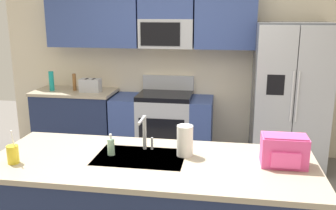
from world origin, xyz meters
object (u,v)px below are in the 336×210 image
(bottle_teal, at_px, (51,81))
(drink_cup_yellow, at_px, (13,154))
(soap_dispenser, at_px, (111,146))
(sink_faucet, at_px, (144,130))
(toaster, at_px, (90,85))
(pepper_mill, at_px, (74,82))
(paper_towel_roll, at_px, (185,141))
(refrigerator, at_px, (289,97))
(backpack, at_px, (284,150))
(range_oven, at_px, (163,126))

(bottle_teal, bearing_deg, drink_cup_yellow, -70.01)
(drink_cup_yellow, height_order, soap_dispenser, drink_cup_yellow)
(sink_faucet, xyz_separation_m, soap_dispenser, (-0.24, -0.14, -0.10))
(toaster, xyz_separation_m, pepper_mill, (-0.25, 0.05, 0.03))
(soap_dispenser, xyz_separation_m, paper_towel_roll, (0.57, 0.08, 0.05))
(refrigerator, relative_size, sink_faucet, 6.56)
(soap_dispenser, distance_m, backpack, 1.29)
(bottle_teal, distance_m, sink_faucet, 2.71)
(range_oven, height_order, refrigerator, refrigerator)
(range_oven, xyz_separation_m, bottle_teal, (-1.56, -0.06, 0.59))
(range_oven, bearing_deg, paper_towel_roll, -75.58)
(refrigerator, bearing_deg, drink_cup_yellow, -133.42)
(pepper_mill, bearing_deg, soap_dispenser, -61.05)
(refrigerator, relative_size, soap_dispenser, 10.88)
(toaster, relative_size, sink_faucet, 0.99)
(pepper_mill, relative_size, backpack, 0.74)
(bottle_teal, xyz_separation_m, backpack, (2.84, -2.18, -0.02))
(pepper_mill, height_order, soap_dispenser, pepper_mill)
(paper_towel_roll, height_order, backpack, paper_towel_roll)
(pepper_mill, xyz_separation_m, backpack, (2.53, -2.24, -0.00))
(soap_dispenser, bearing_deg, pepper_mill, 118.95)
(range_oven, xyz_separation_m, soap_dispenser, (-0.01, -2.24, 0.53))
(toaster, height_order, drink_cup_yellow, drink_cup_yellow)
(toaster, distance_m, sink_faucet, 2.39)
(bottle_teal, bearing_deg, pepper_mill, 10.86)
(toaster, bearing_deg, soap_dispenser, -65.74)
(range_oven, height_order, toaster, range_oven)
(backpack, bearing_deg, range_oven, 119.76)
(bottle_teal, bearing_deg, refrigerator, -0.18)
(drink_cup_yellow, xyz_separation_m, backpack, (1.95, 0.27, 0.05))
(bottle_teal, height_order, backpack, bottle_teal)
(bottle_teal, relative_size, backpack, 0.85)
(drink_cup_yellow, relative_size, backpack, 0.80)
(pepper_mill, xyz_separation_m, drink_cup_yellow, (0.58, -2.51, -0.05))
(refrigerator, distance_m, soap_dispenser, 2.73)
(bottle_teal, distance_m, drink_cup_yellow, 2.61)
(range_oven, distance_m, drink_cup_yellow, 2.65)
(sink_faucet, bearing_deg, drink_cup_yellow, -155.51)
(refrigerator, relative_size, paper_towel_roll, 7.71)
(bottle_teal, height_order, drink_cup_yellow, bottle_teal)
(pepper_mill, bearing_deg, toaster, -11.23)
(soap_dispenser, bearing_deg, paper_towel_roll, 7.94)
(range_oven, bearing_deg, drink_cup_yellow, -104.86)
(toaster, xyz_separation_m, paper_towel_roll, (1.55, -2.11, 0.03))
(range_oven, xyz_separation_m, toaster, (-1.00, -0.05, 0.55))
(paper_towel_roll, bearing_deg, drink_cup_yellow, -164.05)
(range_oven, xyz_separation_m, paper_towel_roll, (0.56, -2.16, 0.58))
(refrigerator, distance_m, paper_towel_roll, 2.36)
(pepper_mill, height_order, backpack, pepper_mill)
(toaster, distance_m, drink_cup_yellow, 2.48)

